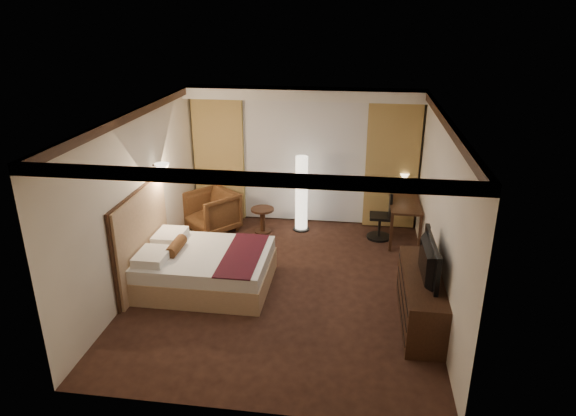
# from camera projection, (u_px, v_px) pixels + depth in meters

# --- Properties ---
(floor) EXTENTS (4.50, 5.50, 0.01)m
(floor) POSITION_uv_depth(u_px,v_px,m) (284.00, 285.00, 8.09)
(floor) COLOR black
(floor) RESTS_ON ground
(ceiling) EXTENTS (4.50, 5.50, 0.01)m
(ceiling) POSITION_uv_depth(u_px,v_px,m) (284.00, 114.00, 7.11)
(ceiling) COLOR white
(ceiling) RESTS_ON back_wall
(back_wall) EXTENTS (4.50, 0.02, 2.70)m
(back_wall) POSITION_uv_depth(u_px,v_px,m) (305.00, 156.00, 10.14)
(back_wall) COLOR white
(back_wall) RESTS_ON floor
(left_wall) EXTENTS (0.02, 5.50, 2.70)m
(left_wall) POSITION_uv_depth(u_px,v_px,m) (140.00, 198.00, 7.89)
(left_wall) COLOR white
(left_wall) RESTS_ON floor
(right_wall) EXTENTS (0.02, 5.50, 2.70)m
(right_wall) POSITION_uv_depth(u_px,v_px,m) (440.00, 213.00, 7.31)
(right_wall) COLOR white
(right_wall) RESTS_ON floor
(crown_molding) EXTENTS (4.50, 5.50, 0.12)m
(crown_molding) POSITION_uv_depth(u_px,v_px,m) (284.00, 119.00, 7.13)
(crown_molding) COLOR black
(crown_molding) RESTS_ON ceiling
(soffit) EXTENTS (4.50, 0.50, 0.20)m
(soffit) POSITION_uv_depth(u_px,v_px,m) (304.00, 94.00, 9.45)
(soffit) COLOR white
(soffit) RESTS_ON ceiling
(curtain_sheer) EXTENTS (2.48, 0.04, 2.45)m
(curtain_sheer) POSITION_uv_depth(u_px,v_px,m) (304.00, 162.00, 10.10)
(curtain_sheer) COLOR silver
(curtain_sheer) RESTS_ON back_wall
(curtain_left_drape) EXTENTS (1.00, 0.14, 2.45)m
(curtain_left_drape) POSITION_uv_depth(u_px,v_px,m) (219.00, 159.00, 10.27)
(curtain_left_drape) COLOR tan
(curtain_left_drape) RESTS_ON back_wall
(curtain_right_drape) EXTENTS (1.00, 0.14, 2.45)m
(curtain_right_drape) POSITION_uv_depth(u_px,v_px,m) (392.00, 166.00, 9.83)
(curtain_right_drape) COLOR tan
(curtain_right_drape) RESTS_ON back_wall
(wall_sconce) EXTENTS (0.24, 0.24, 0.24)m
(wall_sconce) POSITION_uv_depth(u_px,v_px,m) (162.00, 170.00, 8.33)
(wall_sconce) COLOR white
(wall_sconce) RESTS_ON left_wall
(bed) EXTENTS (1.97, 1.54, 0.58)m
(bed) POSITION_uv_depth(u_px,v_px,m) (206.00, 269.00, 7.99)
(bed) COLOR white
(bed) RESTS_ON floor
(headboard) EXTENTS (0.12, 1.84, 1.50)m
(headboard) POSITION_uv_depth(u_px,v_px,m) (143.00, 238.00, 7.95)
(headboard) COLOR tan
(headboard) RESTS_ON floor
(armchair) EXTENTS (1.15, 1.15, 0.87)m
(armchair) POSITION_uv_depth(u_px,v_px,m) (212.00, 210.00, 9.92)
(armchair) COLOR #482D15
(armchair) RESTS_ON floor
(side_table) EXTENTS (0.45, 0.45, 0.49)m
(side_table) POSITION_uv_depth(u_px,v_px,m) (263.00, 220.00, 9.92)
(side_table) COLOR black
(side_table) RESTS_ON floor
(floor_lamp) EXTENTS (0.32, 0.32, 1.50)m
(floor_lamp) POSITION_uv_depth(u_px,v_px,m) (301.00, 194.00, 9.84)
(floor_lamp) COLOR white
(floor_lamp) RESTS_ON floor
(desk) EXTENTS (0.55, 1.28, 0.75)m
(desk) POSITION_uv_depth(u_px,v_px,m) (403.00, 220.00, 9.61)
(desk) COLOR black
(desk) RESTS_ON floor
(desk_lamp) EXTENTS (0.18, 0.18, 0.34)m
(desk_lamp) POSITION_uv_depth(u_px,v_px,m) (404.00, 184.00, 9.86)
(desk_lamp) COLOR #FFD899
(desk_lamp) RESTS_ON desk
(office_chair) EXTENTS (0.46, 0.46, 0.95)m
(office_chair) POSITION_uv_depth(u_px,v_px,m) (380.00, 215.00, 9.58)
(office_chair) COLOR black
(office_chair) RESTS_ON floor
(dresser) EXTENTS (0.50, 1.83, 0.71)m
(dresser) POSITION_uv_depth(u_px,v_px,m) (421.00, 298.00, 7.05)
(dresser) COLOR black
(dresser) RESTS_ON floor
(television) EXTENTS (0.67, 1.13, 0.15)m
(television) POSITION_uv_depth(u_px,v_px,m) (423.00, 254.00, 6.81)
(television) COLOR black
(television) RESTS_ON dresser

